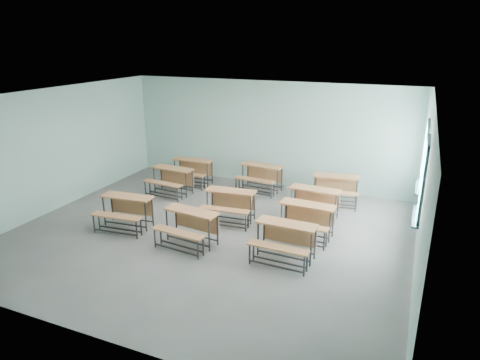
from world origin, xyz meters
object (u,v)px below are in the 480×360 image
object	(u,v)px
desk_unit_r1c1	(229,201)
desk_unit_r3c1	(261,174)
desk_unit_r1c2	(306,216)
desk_unit_r2c2	(313,199)
desk_unit_r3c2	(336,185)
desk_unit_r3c0	(192,168)
desk_unit_r0c2	(285,236)
desk_unit_r0c0	(125,207)
desk_unit_r2c0	(171,177)
desk_unit_r0c1	(189,223)

from	to	relation	value
desk_unit_r1c1	desk_unit_r3c1	world-z (taller)	same
desk_unit_r1c2	desk_unit_r2c2	bearing A→B (deg)	97.14
desk_unit_r1c1	desk_unit_r3c2	xyz separation A→B (m)	(2.21, 2.25, 0.00)
desk_unit_r3c0	desk_unit_r3c1	size ratio (longest dim) A/B	0.97
desk_unit_r0c2	desk_unit_r3c0	size ratio (longest dim) A/B	1.00
desk_unit_r0c0	desk_unit_r3c1	bearing A→B (deg)	55.95
desk_unit_r3c0	desk_unit_r0c2	bearing A→B (deg)	-42.20
desk_unit_r2c0	desk_unit_r3c2	bearing A→B (deg)	18.52
desk_unit_r2c0	desk_unit_r3c1	xyz separation A→B (m)	(2.32, 1.31, 0.00)
desk_unit_r3c0	desk_unit_r3c1	xyz separation A→B (m)	(2.20, 0.28, 0.00)
desk_unit_r0c0	desk_unit_r2c2	world-z (taller)	same
desk_unit_r0c2	desk_unit_r3c1	world-z (taller)	same
desk_unit_r0c2	desk_unit_r0c1	bearing A→B (deg)	-173.47
desk_unit_r0c1	desk_unit_r3c1	distance (m)	3.97
desk_unit_r1c1	desk_unit_r2c2	world-z (taller)	same
desk_unit_r1c1	desk_unit_r2c2	size ratio (longest dim) A/B	1.04
desk_unit_r1c1	desk_unit_r1c2	xyz separation A→B (m)	(1.99, -0.16, 0.00)
desk_unit_r3c2	desk_unit_r2c2	bearing A→B (deg)	-111.08
desk_unit_r2c0	desk_unit_r3c0	world-z (taller)	same
desk_unit_r3c2	desk_unit_r3c0	bearing A→B (deg)	173.66
desk_unit_r0c1	desk_unit_r1c1	xyz separation A→B (m)	(0.29, 1.54, 0.00)
desk_unit_r2c2	desk_unit_r1c1	bearing A→B (deg)	-151.63
desk_unit_r0c0	desk_unit_r0c1	size ratio (longest dim) A/B	0.99
desk_unit_r3c0	desk_unit_r3c1	bearing A→B (deg)	5.43
desk_unit_r1c2	desk_unit_r0c1	bearing A→B (deg)	-146.45
desk_unit_r1c1	desk_unit_r0c2	bearing A→B (deg)	-41.74
desk_unit_r1c1	desk_unit_r1c2	world-z (taller)	same
desk_unit_r0c0	desk_unit_r2c2	bearing A→B (deg)	24.32
desk_unit_r1c2	desk_unit_r2c2	world-z (taller)	same
desk_unit_r1c1	desk_unit_r0c0	bearing A→B (deg)	-153.38
desk_unit_r0c0	desk_unit_r3c1	size ratio (longest dim) A/B	1.00
desk_unit_r0c1	desk_unit_r3c1	size ratio (longest dim) A/B	1.01
desk_unit_r3c2	desk_unit_r0c0	bearing A→B (deg)	-148.15
desk_unit_r2c2	desk_unit_r3c0	xyz separation A→B (m)	(-4.17, 1.19, 0.00)
desk_unit_r0c2	desk_unit_r3c1	xyz separation A→B (m)	(-1.94, 3.79, 0.00)
desk_unit_r3c2	desk_unit_r2c0	bearing A→B (deg)	-173.79
desk_unit_r0c2	desk_unit_r3c1	distance (m)	4.26
desk_unit_r1c1	desk_unit_r3c1	xyz separation A→B (m)	(-0.07, 2.42, 0.00)
desk_unit_r2c2	desk_unit_r3c2	xyz separation A→B (m)	(0.31, 1.30, 0.00)
desk_unit_r0c1	desk_unit_r2c0	size ratio (longest dim) A/B	1.02
desk_unit_r1c1	desk_unit_r3c0	size ratio (longest dim) A/B	1.04
desk_unit_r0c1	desk_unit_r1c2	distance (m)	2.67
desk_unit_r0c1	desk_unit_r3c2	xyz separation A→B (m)	(2.50, 3.79, 0.00)
desk_unit_r0c1	desk_unit_r0c2	bearing A→B (deg)	11.13
desk_unit_r3c0	desk_unit_r3c2	size ratio (longest dim) A/B	0.94
desk_unit_r3c0	desk_unit_r1c2	bearing A→B (deg)	-30.22
desk_unit_r0c0	desk_unit_r0c2	bearing A→B (deg)	-5.56
desk_unit_r3c1	desk_unit_r3c2	world-z (taller)	same
desk_unit_r2c2	desk_unit_r3c2	world-z (taller)	same
desk_unit_r2c2	desk_unit_r3c0	size ratio (longest dim) A/B	1.00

